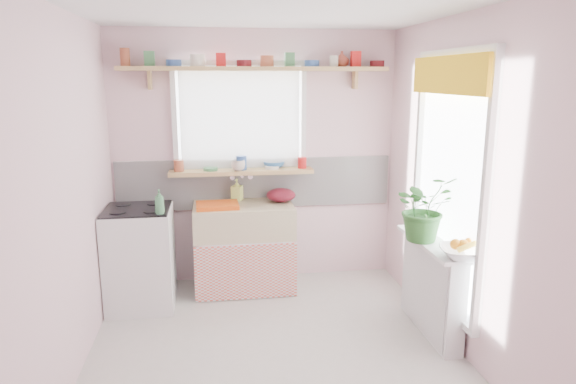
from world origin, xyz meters
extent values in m
plane|color=beige|center=(0.00, 0.00, 0.00)|extent=(3.20, 3.20, 0.00)
plane|color=white|center=(0.00, 0.00, 2.50)|extent=(3.20, 3.20, 0.00)
plane|color=beige|center=(0.00, 1.60, 1.25)|extent=(2.80, 0.00, 2.80)
plane|color=beige|center=(0.00, -1.60, 1.25)|extent=(2.80, 0.00, 2.80)
plane|color=beige|center=(-1.40, 0.00, 1.25)|extent=(0.00, 3.20, 3.20)
plane|color=beige|center=(1.40, 0.00, 1.25)|extent=(0.00, 3.20, 3.20)
cube|color=white|center=(0.00, 1.59, 1.00)|extent=(2.74, 0.03, 0.50)
cube|color=#CE858C|center=(0.00, 1.58, 0.80)|extent=(2.74, 0.02, 0.12)
cube|color=white|center=(-0.15, 1.60, 1.65)|extent=(1.20, 0.01, 1.00)
cube|color=white|center=(-0.15, 1.53, 1.65)|extent=(1.15, 0.02, 0.95)
cube|color=white|center=(1.40, 0.20, 1.25)|extent=(0.01, 1.10, 1.90)
cube|color=yellow|center=(1.31, 0.20, 2.06)|extent=(0.03, 1.20, 0.28)
cube|color=white|center=(-0.15, 1.30, 0.28)|extent=(0.85, 0.55, 0.55)
cube|color=#E35542|center=(-0.15, 1.02, 0.28)|extent=(0.95, 0.02, 0.53)
cube|color=beige|center=(-0.15, 1.30, 0.70)|extent=(0.95, 0.55, 0.30)
cylinder|color=silver|center=(-0.15, 1.55, 1.10)|extent=(0.03, 0.22, 0.03)
cube|color=white|center=(-1.10, 1.05, 0.45)|extent=(0.58, 0.58, 0.90)
cube|color=black|center=(-1.10, 1.05, 0.91)|extent=(0.56, 0.56, 0.02)
cylinder|color=black|center=(-1.24, 0.91, 0.92)|extent=(0.14, 0.14, 0.01)
cylinder|color=black|center=(-0.96, 0.91, 0.92)|extent=(0.14, 0.14, 0.01)
cylinder|color=black|center=(-1.24, 1.19, 0.92)|extent=(0.14, 0.14, 0.01)
cylinder|color=black|center=(-0.96, 1.19, 0.92)|extent=(0.14, 0.14, 0.01)
cube|color=white|center=(1.30, 0.20, 0.38)|extent=(0.15, 0.90, 0.75)
cube|color=white|center=(1.27, 0.20, 0.76)|extent=(0.22, 0.95, 0.03)
cube|color=tan|center=(-0.15, 1.48, 1.14)|extent=(1.40, 0.22, 0.04)
cube|color=tan|center=(0.00, 1.47, 2.12)|extent=(2.52, 0.24, 0.04)
cylinder|color=#A55133|center=(-1.18, 1.47, 2.20)|extent=(0.11, 0.11, 0.12)
cylinder|color=#3F7F4C|center=(-0.97, 1.47, 2.20)|extent=(0.11, 0.11, 0.12)
cylinder|color=#3359A5|center=(-0.75, 1.47, 2.17)|extent=(0.11, 0.11, 0.06)
cylinder|color=silver|center=(-0.54, 1.47, 2.20)|extent=(0.11, 0.11, 0.12)
cylinder|color=red|center=(-0.32, 1.47, 2.20)|extent=(0.11, 0.11, 0.12)
cylinder|color=#590F14|center=(-0.11, 1.47, 2.17)|extent=(0.11, 0.11, 0.06)
cylinder|color=#A55133|center=(0.11, 1.47, 2.20)|extent=(0.11, 0.11, 0.12)
cylinder|color=#3F7F4C|center=(0.32, 1.47, 2.20)|extent=(0.11, 0.11, 0.12)
cylinder|color=#3359A5|center=(0.54, 1.47, 2.17)|extent=(0.11, 0.11, 0.06)
cylinder|color=silver|center=(0.75, 1.47, 2.20)|extent=(0.11, 0.11, 0.12)
cylinder|color=red|center=(0.97, 1.47, 2.20)|extent=(0.11, 0.11, 0.12)
cylinder|color=#590F14|center=(1.18, 1.47, 2.17)|extent=(0.11, 0.11, 0.06)
cylinder|color=#A55133|center=(-0.77, 1.48, 1.22)|extent=(0.11, 0.11, 0.12)
cylinder|color=#3F7F4C|center=(-0.46, 1.48, 1.22)|extent=(0.11, 0.11, 0.12)
cylinder|color=#3359A5|center=(-0.15, 1.48, 1.19)|extent=(0.11, 0.11, 0.06)
cylinder|color=silver|center=(0.16, 1.48, 1.22)|extent=(0.11, 0.11, 0.12)
cylinder|color=red|center=(0.47, 1.48, 1.22)|extent=(0.11, 0.11, 0.12)
cube|color=#E55514|center=(-0.40, 1.24, 0.87)|extent=(0.40, 0.31, 0.04)
ellipsoid|color=#5A0F1D|center=(0.22, 1.39, 0.92)|extent=(0.31, 0.31, 0.13)
imported|color=#2D6829|center=(1.21, 0.24, 1.04)|extent=(0.55, 0.50, 0.53)
imported|color=silver|center=(1.33, -0.20, 0.81)|extent=(0.39, 0.39, 0.08)
imported|color=#386829|center=(1.21, 0.16, 0.89)|extent=(0.14, 0.12, 0.23)
imported|color=#DFF46C|center=(-0.20, 1.50, 0.96)|extent=(0.13, 0.13, 0.21)
imported|color=beige|center=(-0.19, 1.42, 1.21)|extent=(0.17, 0.17, 0.11)
imported|color=#2E6097|center=(0.17, 1.54, 1.19)|extent=(0.27, 0.27, 0.07)
imported|color=#A54532|center=(0.84, 1.53, 2.21)|extent=(0.16, 0.16, 0.15)
imported|color=#468D59|center=(-0.88, 0.83, 1.02)|extent=(0.09, 0.09, 0.21)
sphere|color=orange|center=(1.33, -0.20, 0.88)|extent=(0.08, 0.08, 0.08)
sphere|color=orange|center=(1.39, -0.17, 0.88)|extent=(0.08, 0.08, 0.08)
sphere|color=orange|center=(1.28, -0.18, 0.88)|extent=(0.08, 0.08, 0.08)
cylinder|color=yellow|center=(1.35, -0.25, 0.89)|extent=(0.18, 0.04, 0.10)
camera|label=1|loc=(-0.41, -3.47, 2.04)|focal=32.00mm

